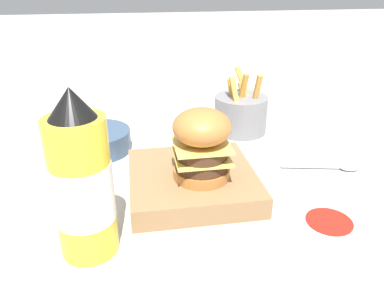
{
  "coord_description": "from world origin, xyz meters",
  "views": [
    {
      "loc": [
        0.05,
        0.56,
        0.33
      ],
      "look_at": [
        -0.04,
        0.03,
        0.09
      ],
      "focal_mm": 35.0,
      "sensor_mm": 36.0,
      "label": 1
    }
  ],
  "objects": [
    {
      "name": "burger",
      "position": [
        -0.05,
        0.05,
        0.09
      ],
      "size": [
        0.09,
        0.09,
        0.11
      ],
      "color": "#AD6B33",
      "rests_on": "serving_board"
    },
    {
      "name": "parchment_square",
      "position": [
        0.02,
        -0.25,
        0.0
      ],
      "size": [
        0.13,
        0.13,
        0.0
      ],
      "color": "beige",
      "rests_on": "ground_plane"
    },
    {
      "name": "ground_plane",
      "position": [
        0.0,
        0.0,
        0.0
      ],
      "size": [
        6.0,
        6.0,
        0.0
      ],
      "primitive_type": "plane",
      "color": "#B7B2A8"
    },
    {
      "name": "fries_basket",
      "position": [
        -0.19,
        -0.21,
        0.04
      ],
      "size": [
        0.12,
        0.12,
        0.14
      ],
      "color": "slate",
      "rests_on": "ground_plane"
    },
    {
      "name": "spoon",
      "position": [
        -0.31,
        0.0,
        0.01
      ],
      "size": [
        0.14,
        0.05,
        0.01
      ],
      "rotation": [
        0.0,
        0.0,
        2.93
      ],
      "color": "silver",
      "rests_on": "ground_plane"
    },
    {
      "name": "serving_board",
      "position": [
        -0.04,
        0.03,
        0.02
      ],
      "size": [
        0.21,
        0.2,
        0.04
      ],
      "color": "olive",
      "rests_on": "ground_plane"
    },
    {
      "name": "ketchup_puddle",
      "position": [
        -0.22,
        0.15,
        0.0
      ],
      "size": [
        0.07,
        0.07,
        0.0
      ],
      "color": "#B21E14",
      "rests_on": "ground_plane"
    },
    {
      "name": "side_bowl",
      "position": [
        0.13,
        -0.15,
        0.02
      ],
      "size": [
        0.14,
        0.14,
        0.04
      ],
      "color": "#384C66",
      "rests_on": "ground_plane"
    },
    {
      "name": "ketchup_bottle",
      "position": [
        0.12,
        0.15,
        0.1
      ],
      "size": [
        0.08,
        0.08,
        0.22
      ],
      "color": "yellow",
      "rests_on": "ground_plane"
    }
  ]
}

